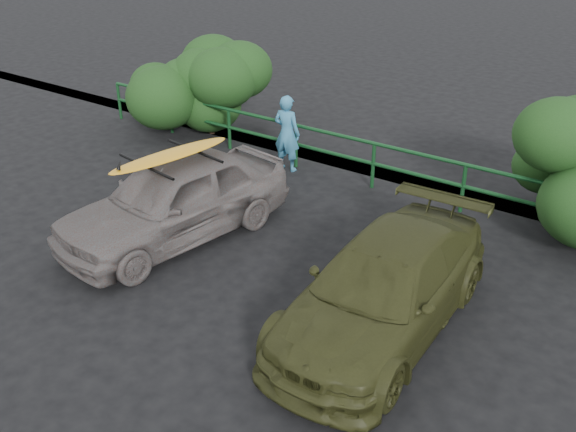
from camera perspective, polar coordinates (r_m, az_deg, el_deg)
name	(u,v)px	position (r m, az deg, el deg)	size (l,w,h in m)	color
ground	(173,273)	(10.93, -10.21, -4.99)	(80.00, 80.00, 0.00)	black
guardrail	(333,155)	(14.20, 4.04, 5.45)	(14.00, 0.08, 1.04)	#13451F
shrub_left	(186,91)	(17.17, -9.09, 10.94)	(3.20, 2.40, 2.14)	#1F4619
sedan	(175,199)	(11.69, -10.06, 1.48)	(1.80, 4.47, 1.52)	#6A615F
olive_vehicle	(383,288)	(9.26, 8.48, -6.34)	(1.87, 4.61, 1.34)	#383A19
man	(287,133)	(14.43, -0.10, 7.36)	(0.63, 0.42, 1.74)	teal
roof_rack	(171,158)	(11.38, -10.37, 5.07)	(1.56, 1.09, 0.05)	black
surfboard	(171,155)	(11.36, -10.40, 5.36)	(0.51, 2.46, 0.07)	#FFAB1A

